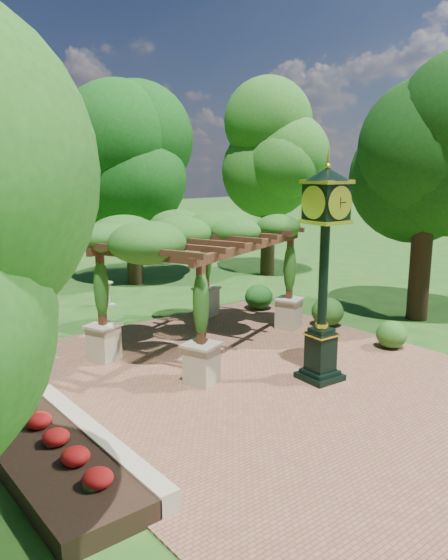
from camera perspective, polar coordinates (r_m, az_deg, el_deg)
ground at (r=12.66m, az=7.25°, el=-11.65°), size 120.00×120.00×0.00m
brick_plaza at (r=13.31m, az=4.11°, el=-10.28°), size 10.00×12.00×0.04m
border_wall at (r=10.50m, az=-13.38°, el=-15.91°), size 0.35×5.00×0.40m
flower_bed at (r=10.22m, az=-18.13°, el=-17.16°), size 1.50×5.00×0.36m
pedestal_clock at (r=12.63m, az=10.45°, el=2.50°), size 1.05×1.05×5.05m
pergola at (r=15.12m, az=-2.13°, el=4.25°), size 6.76×5.49×3.68m
sundial at (r=20.26m, az=-12.13°, el=-1.59°), size 0.58×0.58×0.89m
shrub_front at (r=15.94m, az=17.11°, el=-5.46°), size 1.04×1.04×0.76m
shrub_mid at (r=17.57m, az=10.77°, el=-3.27°), size 1.32×1.32×0.91m
shrub_back at (r=19.30m, az=3.65°, el=-1.75°), size 1.28×1.28×0.88m
tree_north at (r=23.45m, az=-9.62°, el=11.77°), size 4.38×4.38×7.34m
tree_east_far at (r=25.17m, az=4.76°, el=13.97°), size 3.89×3.89×8.68m
tree_east_near at (r=18.74m, az=20.57°, el=11.85°), size 4.10×4.10×7.67m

